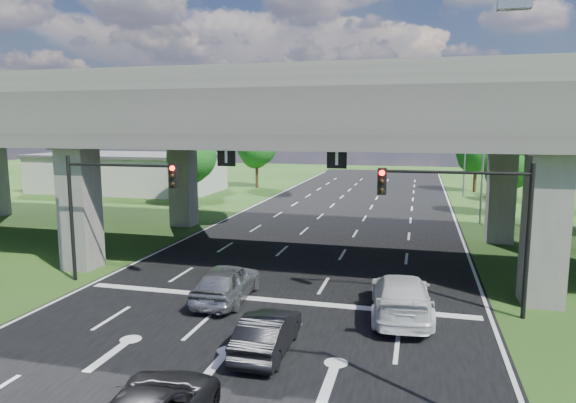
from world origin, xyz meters
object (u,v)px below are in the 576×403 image
at_px(streetlight_beyond, 462,141).
at_px(car_silver, 227,282).
at_px(signal_right, 469,210).
at_px(streetlight_far, 478,146).
at_px(car_white, 401,296).
at_px(signal_left, 110,196).
at_px(car_dark, 267,333).

bearing_deg(streetlight_beyond, car_silver, -107.83).
bearing_deg(signal_right, streetlight_far, 83.53).
xyz_separation_m(streetlight_far, car_silver, (-11.90, -21.00, -5.02)).
bearing_deg(streetlight_beyond, streetlight_far, -90.00).
relative_size(signal_right, streetlight_beyond, 0.60).
distance_m(streetlight_beyond, car_silver, 39.19).
bearing_deg(car_white, signal_left, -8.58).
bearing_deg(streetlight_beyond, car_white, -97.24).
height_order(car_silver, car_white, car_white).
bearing_deg(signal_right, car_dark, -140.67).
relative_size(streetlight_far, car_silver, 2.15).
distance_m(signal_left, streetlight_beyond, 40.30).
height_order(signal_right, streetlight_far, streetlight_far).
height_order(signal_left, car_white, signal_left).
distance_m(streetlight_far, car_dark, 27.37).
bearing_deg(car_dark, car_silver, -55.66).
distance_m(streetlight_beyond, car_white, 37.63).
bearing_deg(car_white, streetlight_far, -107.11).
distance_m(signal_left, car_dark, 11.14).
height_order(signal_left, streetlight_beyond, streetlight_beyond).
xyz_separation_m(streetlight_far, car_white, (-4.70, -21.00, -5.01)).
xyz_separation_m(streetlight_far, streetlight_beyond, (0.00, 16.00, 0.00)).
bearing_deg(signal_left, streetlight_beyond, 63.57).
bearing_deg(signal_left, car_white, -4.08).
height_order(streetlight_far, streetlight_beyond, same).
bearing_deg(car_dark, streetlight_far, -109.96).
height_order(car_dark, car_white, car_white).
distance_m(streetlight_beyond, car_dark, 42.64).
bearing_deg(car_dark, streetlight_beyond, -102.85).
relative_size(streetlight_far, streetlight_beyond, 1.00).
relative_size(signal_right, car_white, 1.08).
bearing_deg(streetlight_far, car_silver, -119.53).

